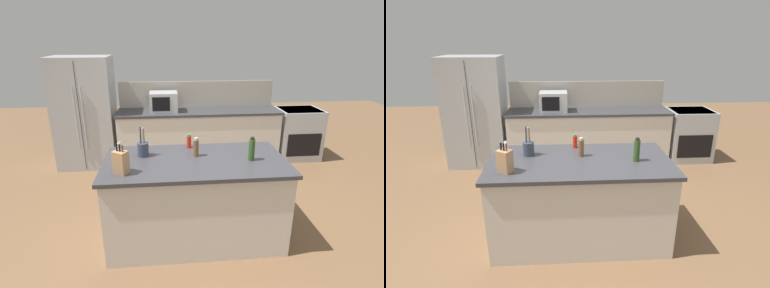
# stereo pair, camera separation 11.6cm
# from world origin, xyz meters

# --- Properties ---
(ground_plane) EXTENTS (14.00, 14.00, 0.00)m
(ground_plane) POSITION_xyz_m (0.00, 0.00, 0.00)
(ground_plane) COLOR brown
(back_counter_run) EXTENTS (2.84, 0.66, 0.94)m
(back_counter_run) POSITION_xyz_m (0.30, 2.20, 0.47)
(back_counter_run) COLOR beige
(back_counter_run) RESTS_ON ground_plane
(wall_backsplash) EXTENTS (2.80, 0.03, 0.46)m
(wall_backsplash) POSITION_xyz_m (0.30, 2.52, 1.17)
(wall_backsplash) COLOR #B2A899
(wall_backsplash) RESTS_ON back_counter_run
(kitchen_island) EXTENTS (1.91, 0.97, 0.94)m
(kitchen_island) POSITION_xyz_m (0.00, 0.00, 0.47)
(kitchen_island) COLOR beige
(kitchen_island) RESTS_ON ground_plane
(refrigerator) EXTENTS (0.97, 0.75, 1.86)m
(refrigerator) POSITION_xyz_m (-1.64, 2.25, 0.93)
(refrigerator) COLOR #ADB2B7
(refrigerator) RESTS_ON ground_plane
(range_oven) EXTENTS (0.76, 0.65, 0.92)m
(range_oven) POSITION_xyz_m (2.14, 2.20, 0.47)
(range_oven) COLOR #ADB2B7
(range_oven) RESTS_ON ground_plane
(microwave) EXTENTS (0.47, 0.39, 0.33)m
(microwave) POSITION_xyz_m (-0.31, 2.20, 1.10)
(microwave) COLOR #ADB2B7
(microwave) RESTS_ON back_counter_run
(knife_block) EXTENTS (0.16, 0.15, 0.29)m
(knife_block) POSITION_xyz_m (-0.73, -0.25, 1.05)
(knife_block) COLOR #A87C54
(knife_block) RESTS_ON kitchen_island
(utensil_crock) EXTENTS (0.12, 0.12, 0.32)m
(utensil_crock) POSITION_xyz_m (-0.55, 0.16, 1.02)
(utensil_crock) COLOR #333D4C
(utensil_crock) RESTS_ON kitchen_island
(hot_sauce_bottle) EXTENTS (0.05, 0.05, 0.16)m
(hot_sauce_bottle) POSITION_xyz_m (-0.03, 0.37, 1.02)
(hot_sauce_bottle) COLOR red
(hot_sauce_bottle) RESTS_ON kitchen_island
(olive_oil_bottle) EXTENTS (0.06, 0.06, 0.25)m
(olive_oil_bottle) POSITION_xyz_m (0.58, -0.06, 1.06)
(olive_oil_bottle) COLOR #2D4C1E
(olive_oil_bottle) RESTS_ON kitchen_island
(salt_shaker) EXTENTS (0.04, 0.04, 0.12)m
(salt_shaker) POSITION_xyz_m (-0.81, 0.31, 0.99)
(salt_shaker) COLOR silver
(salt_shaker) RESTS_ON kitchen_island
(pepper_grinder) EXTENTS (0.06, 0.06, 0.21)m
(pepper_grinder) POSITION_xyz_m (0.02, 0.11, 1.04)
(pepper_grinder) COLOR brown
(pepper_grinder) RESTS_ON kitchen_island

